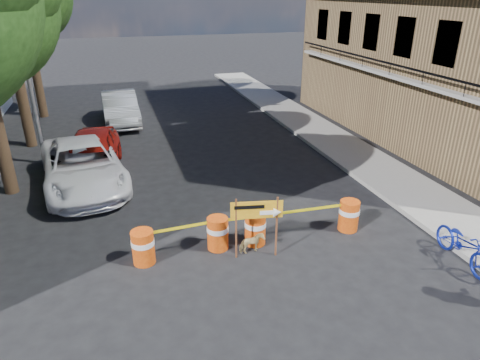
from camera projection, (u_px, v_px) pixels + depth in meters
ground at (271, 276)px, 10.33m from camera, size 120.00×120.00×0.00m
sidewalk_east at (362, 160)px, 17.19m from camera, size 2.40×40.00×0.15m
streetlamp at (25, 50)px, 15.27m from camera, size 1.25×0.18×8.00m
barrel_far_left at (143, 246)px, 10.67m from camera, size 0.58×0.58×0.90m
barrel_mid_left at (218, 233)px, 11.28m from camera, size 0.58×0.58×0.90m
barrel_mid_right at (255, 228)px, 11.50m from camera, size 0.58×0.58×0.90m
barrel_far_right at (349, 215)px, 12.17m from camera, size 0.58×0.58×0.90m
detour_sign at (263, 214)px, 10.63m from camera, size 1.29×0.40×1.69m
bicycle at (468, 228)px, 10.45m from camera, size 0.79×1.12×2.01m
dog at (252, 244)px, 11.16m from camera, size 0.69×0.40×0.55m
suv_white at (83, 165)px, 14.77m from camera, size 3.28×5.89×1.56m
sedan_red at (92, 153)px, 15.92m from camera, size 2.35×4.78×1.57m
sedan_silver at (120, 108)px, 21.94m from camera, size 1.81×4.85×1.58m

